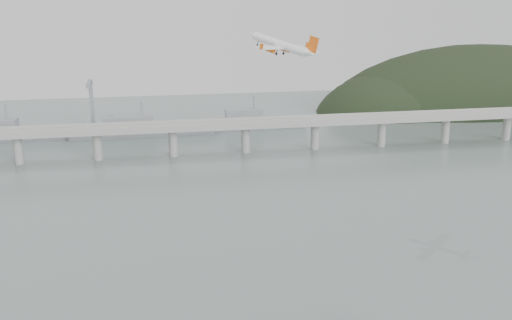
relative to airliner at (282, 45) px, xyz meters
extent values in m
plane|color=slate|center=(-12.90, -62.44, -85.77)|extent=(900.00, 900.00, 0.00)
cube|color=#979795|center=(-12.90, 137.56, -65.77)|extent=(800.00, 22.00, 2.20)
cube|color=#979795|center=(-12.90, 127.06, -63.77)|extent=(800.00, 0.60, 1.80)
cube|color=#979795|center=(-12.90, 148.06, -63.77)|extent=(800.00, 0.60, 1.80)
cylinder|color=#979795|center=(-142.90, 137.56, -76.27)|extent=(6.00, 6.00, 21.00)
cylinder|color=#979795|center=(-92.90, 137.56, -76.27)|extent=(6.00, 6.00, 21.00)
cylinder|color=#979795|center=(-42.90, 137.56, -76.27)|extent=(6.00, 6.00, 21.00)
cylinder|color=#979795|center=(7.10, 137.56, -76.27)|extent=(6.00, 6.00, 21.00)
cylinder|color=#979795|center=(57.10, 137.56, -76.27)|extent=(6.00, 6.00, 21.00)
cylinder|color=#979795|center=(107.10, 137.56, -76.27)|extent=(6.00, 6.00, 21.00)
cylinder|color=#979795|center=(157.10, 137.56, -76.27)|extent=(6.00, 6.00, 21.00)
cylinder|color=#979795|center=(207.10, 137.56, -76.27)|extent=(6.00, 6.00, 21.00)
ellipsoid|color=black|center=(257.10, 267.56, -103.77)|extent=(320.00, 150.00, 156.00)
ellipsoid|color=black|center=(162.10, 257.56, -97.77)|extent=(140.00, 110.00, 96.00)
cube|color=gray|center=(-162.90, 207.56, -81.77)|extent=(95.67, 20.15, 8.00)
cylinder|color=gray|center=(-162.90, 207.56, -65.77)|extent=(1.60, 1.60, 14.00)
cube|color=gray|center=(-62.90, 202.56, -81.77)|extent=(110.55, 21.43, 8.00)
cube|color=gray|center=(-73.90, 202.56, -73.77)|extent=(39.01, 16.73, 8.00)
cylinder|color=gray|center=(-62.90, 202.56, -65.77)|extent=(1.60, 1.60, 14.00)
cube|color=gray|center=(27.10, 212.56, -81.77)|extent=(85.00, 13.60, 8.00)
cube|color=gray|center=(18.60, 212.56, -73.77)|extent=(29.75, 11.90, 8.00)
cylinder|color=gray|center=(27.10, 212.56, -65.77)|extent=(1.60, 1.60, 14.00)
cube|color=gray|center=(-102.90, 237.56, -65.77)|extent=(3.00, 3.00, 40.00)
cube|color=gray|center=(-102.90, 227.56, -47.77)|extent=(3.00, 28.00, 3.00)
cylinder|color=white|center=(-0.58, 0.70, 0.36)|extent=(20.08, 24.79, 9.66)
cone|color=white|center=(-10.77, 12.73, 3.83)|extent=(5.78, 5.94, 4.46)
cone|color=white|center=(10.02, -11.78, -2.73)|extent=(6.54, 6.67, 4.67)
cube|color=white|center=(-0.12, 0.08, -0.85)|extent=(29.15, 26.25, 3.18)
cube|color=white|center=(9.51, -11.12, -1.83)|extent=(11.22, 10.36, 1.56)
cube|color=#E9590F|center=(10.74, -12.30, 1.20)|extent=(4.31, 4.47, 7.39)
cylinder|color=#E9590F|center=(2.86, 5.02, -2.18)|extent=(4.67, 5.09, 3.20)
cylinder|color=black|center=(1.52, 6.60, -1.73)|extent=(2.32, 1.98, 2.35)
cube|color=white|center=(3.04, 4.89, -1.20)|extent=(2.00, 2.20, 1.74)
cylinder|color=#E9590F|center=(-5.52, -2.24, -1.61)|extent=(4.67, 5.09, 3.20)
cylinder|color=black|center=(-6.86, -0.66, -1.16)|extent=(2.32, 1.98, 2.35)
cube|color=white|center=(-5.34, -2.37, -0.63)|extent=(2.00, 2.20, 1.74)
cylinder|color=black|center=(1.53, 2.03, -2.75)|extent=(0.94, 0.82, 2.46)
cylinder|color=black|center=(1.33, 2.17, -3.83)|extent=(1.20, 1.24, 1.34)
cylinder|color=black|center=(-2.43, -1.40, -2.48)|extent=(0.94, 0.82, 2.46)
cylinder|color=black|center=(-2.63, -1.26, -3.57)|extent=(1.20, 1.24, 1.34)
cylinder|color=black|center=(-8.73, 10.09, 0.20)|extent=(0.94, 0.82, 2.46)
cylinder|color=black|center=(-8.93, 10.24, -0.88)|extent=(1.20, 1.24, 1.34)
cube|color=#E9590F|center=(14.32, 9.64, -0.97)|extent=(1.60, 1.65, 2.72)
cube|color=#E9590F|center=(-11.58, -12.81, 0.78)|extent=(1.60, 1.65, 2.72)
camera|label=1|loc=(-60.69, -260.10, 23.13)|focal=42.00mm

